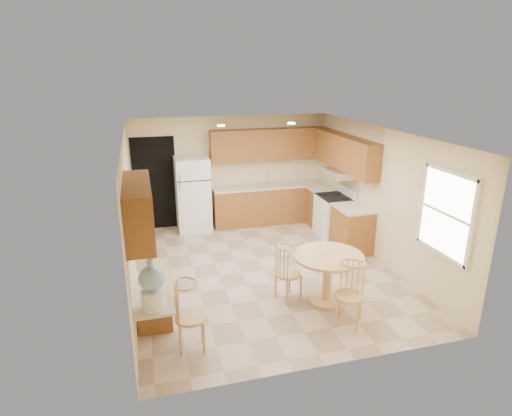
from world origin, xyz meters
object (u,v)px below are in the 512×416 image
object	(u,v)px
stove	(334,216)
refrigerator	(193,194)
water_crock	(152,286)
chair_desk	(191,313)
dining_table	(328,271)
chair_table_a	(291,269)
chair_table_b	(353,291)

from	to	relation	value
stove	refrigerator	bearing A→B (deg)	157.01
refrigerator	water_crock	xyz separation A→B (m)	(-1.05, -4.52, 0.23)
refrigerator	water_crock	size ratio (longest dim) A/B	2.61
stove	chair_desk	bearing A→B (deg)	-137.36
chair_desk	dining_table	bearing A→B (deg)	111.91
stove	chair_table_a	size ratio (longest dim) A/B	1.21
dining_table	refrigerator	bearing A→B (deg)	113.14
chair_table_b	chair_desk	bearing A→B (deg)	33.86
water_crock	refrigerator	bearing A→B (deg)	76.92
dining_table	chair_desk	xyz separation A→B (m)	(-2.19, -0.70, 0.05)
chair_table_a	water_crock	bearing A→B (deg)	-84.74
stove	chair_table_a	bearing A→B (deg)	-128.07
stove	water_crock	bearing A→B (deg)	-139.94
water_crock	chair_table_a	bearing A→B (deg)	24.63
stove	chair_desk	distance (m)	4.73
refrigerator	dining_table	world-z (taller)	refrigerator
stove	chair_table_a	world-z (taller)	stove
chair_table_b	water_crock	distance (m)	2.74
chair_table_b	chair_desk	size ratio (longest dim) A/B	0.99
refrigerator	chair_table_a	distance (m)	3.72
chair_desk	water_crock	size ratio (longest dim) A/B	1.46
chair_table_a	chair_table_b	bearing A→B (deg)	14.24
refrigerator	stove	size ratio (longest dim) A/B	1.53
chair_table_b	dining_table	bearing A→B (deg)	-51.16
stove	chair_desk	xyz separation A→B (m)	(-3.47, -3.20, 0.10)
chair_table_a	refrigerator	bearing A→B (deg)	176.93
refrigerator	water_crock	distance (m)	4.65
refrigerator	stove	world-z (taller)	refrigerator
chair_desk	chair_table_a	bearing A→B (deg)	121.93
water_crock	chair_desk	bearing A→B (deg)	12.51
chair_table_b	chair_table_a	bearing A→B (deg)	-21.41
refrigerator	dining_table	bearing A→B (deg)	-66.86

